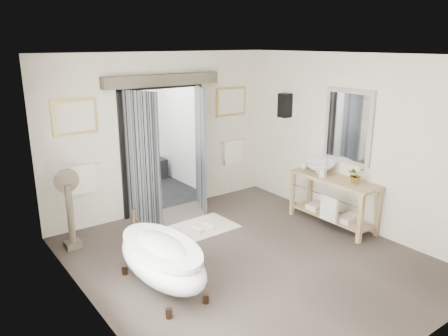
{
  "coord_description": "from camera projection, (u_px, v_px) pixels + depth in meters",
  "views": [
    {
      "loc": [
        -3.7,
        -4.44,
        3.07
      ],
      "look_at": [
        0.0,
        0.6,
        1.25
      ],
      "focal_mm": 35.0,
      "sensor_mm": 36.0,
      "label": 1
    }
  ],
  "objects": [
    {
      "name": "back_wall_dressing",
      "position": [
        167.0,
        129.0,
        7.75
      ],
      "size": [
        3.82,
        0.78,
        2.52
      ],
      "color": "black",
      "rests_on": "ground_plane"
    },
    {
      "name": "slippers",
      "position": [
        203.0,
        228.0,
        7.37
      ],
      "size": [
        0.36,
        0.26,
        0.05
      ],
      "color": "white",
      "rests_on": "rug"
    },
    {
      "name": "pedestal_mirror",
      "position": [
        70.0,
        214.0,
        6.62
      ],
      "size": [
        0.37,
        0.24,
        1.27
      ],
      "color": "#4E4637",
      "rests_on": "ground_plane"
    },
    {
      "name": "basin",
      "position": [
        319.0,
        168.0,
        7.63
      ],
      "size": [
        0.64,
        0.64,
        0.18
      ],
      "primitive_type": "imported",
      "rotation": [
        0.0,
        0.0,
        0.24
      ],
      "color": "white",
      "rests_on": "vanity"
    },
    {
      "name": "room_shell",
      "position": [
        254.0,
        137.0,
        5.75
      ],
      "size": [
        4.52,
        5.02,
        2.91
      ],
      "color": "beige",
      "rests_on": "ground_plane"
    },
    {
      "name": "soap_bottle_b",
      "position": [
        304.0,
        165.0,
        7.85
      ],
      "size": [
        0.15,
        0.15,
        0.15
      ],
      "primitive_type": "imported",
      "rotation": [
        0.0,
        0.0,
        0.3
      ],
      "color": "gray",
      "rests_on": "vanity"
    },
    {
      "name": "plant",
      "position": [
        356.0,
        175.0,
        7.03
      ],
      "size": [
        0.32,
        0.29,
        0.3
      ],
      "primitive_type": "imported",
      "rotation": [
        0.0,
        0.0,
        -0.24
      ],
      "color": "gray",
      "rests_on": "vanity"
    },
    {
      "name": "vanity",
      "position": [
        333.0,
        197.0,
        7.45
      ],
      "size": [
        0.57,
        1.6,
        0.85
      ],
      "color": "tan",
      "rests_on": "ground_plane"
    },
    {
      "name": "ground_plane",
      "position": [
        248.0,
        259.0,
        6.39
      ],
      "size": [
        5.0,
        5.0,
        0.0
      ],
      "primitive_type": "plane",
      "color": "#50453C"
    },
    {
      "name": "soap_bottle_a",
      "position": [
        323.0,
        171.0,
        7.38
      ],
      "size": [
        0.1,
        0.11,
        0.2
      ],
      "primitive_type": "imported",
      "rotation": [
        0.0,
        0.0,
        0.17
      ],
      "color": "gray",
      "rests_on": "vanity"
    },
    {
      "name": "rug",
      "position": [
        200.0,
        228.0,
        7.44
      ],
      "size": [
        1.23,
        0.84,
        0.01
      ],
      "primitive_type": "cube",
      "rotation": [
        0.0,
        0.0,
        0.04
      ],
      "color": "beige",
      "rests_on": "ground_plane"
    },
    {
      "name": "clawfoot_tub",
      "position": [
        162.0,
        259.0,
        5.54
      ],
      "size": [
        0.78,
        1.73,
        0.85
      ],
      "color": "#3E2A1C",
      "rests_on": "ground_plane"
    },
    {
      "name": "shower_room",
      "position": [
        129.0,
        148.0,
        9.23
      ],
      "size": [
        2.22,
        2.01,
        2.51
      ],
      "color": "black",
      "rests_on": "ground_plane"
    }
  ]
}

